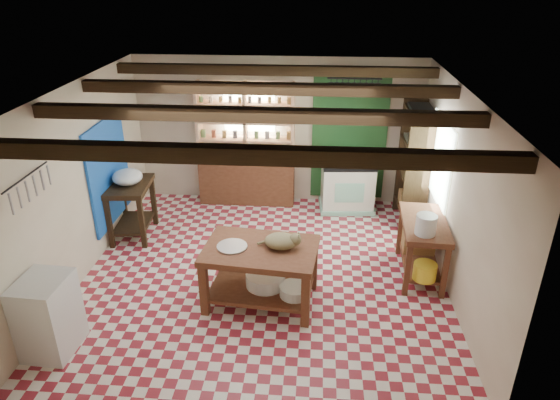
# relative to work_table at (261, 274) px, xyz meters

# --- Properties ---
(floor) EXTENTS (5.00, 5.00, 0.02)m
(floor) POSITION_rel_work_table_xyz_m (-0.03, 0.65, -0.41)
(floor) COLOR maroon
(floor) RESTS_ON ground
(ceiling) EXTENTS (5.00, 5.00, 0.02)m
(ceiling) POSITION_rel_work_table_xyz_m (-0.03, 0.65, 2.20)
(ceiling) COLOR #414246
(ceiling) RESTS_ON wall_back
(wall_back) EXTENTS (5.00, 0.04, 2.60)m
(wall_back) POSITION_rel_work_table_xyz_m (-0.03, 3.15, 0.90)
(wall_back) COLOR beige
(wall_back) RESTS_ON floor
(wall_front) EXTENTS (5.00, 0.04, 2.60)m
(wall_front) POSITION_rel_work_table_xyz_m (-0.03, -1.85, 0.90)
(wall_front) COLOR beige
(wall_front) RESTS_ON floor
(wall_left) EXTENTS (0.04, 5.00, 2.60)m
(wall_left) POSITION_rel_work_table_xyz_m (-2.53, 0.65, 0.90)
(wall_left) COLOR beige
(wall_left) RESTS_ON floor
(wall_right) EXTENTS (0.04, 5.00, 2.60)m
(wall_right) POSITION_rel_work_table_xyz_m (2.47, 0.65, 0.90)
(wall_right) COLOR beige
(wall_right) RESTS_ON floor
(ceiling_beams) EXTENTS (5.00, 3.80, 0.15)m
(ceiling_beams) POSITION_rel_work_table_xyz_m (-0.03, 0.65, 2.08)
(ceiling_beams) COLOR #2F1F10
(ceiling_beams) RESTS_ON ceiling
(blue_wall_patch) EXTENTS (0.04, 1.40, 1.60)m
(blue_wall_patch) POSITION_rel_work_table_xyz_m (-2.50, 1.55, 0.70)
(blue_wall_patch) COLOR blue
(blue_wall_patch) RESTS_ON wall_left
(green_wall_patch) EXTENTS (1.30, 0.04, 2.30)m
(green_wall_patch) POSITION_rel_work_table_xyz_m (1.22, 3.12, 0.85)
(green_wall_patch) COLOR #1D491F
(green_wall_patch) RESTS_ON wall_back
(window_back) EXTENTS (0.90, 0.02, 0.80)m
(window_back) POSITION_rel_work_table_xyz_m (-0.53, 3.13, 1.30)
(window_back) COLOR beige
(window_back) RESTS_ON wall_back
(window_right) EXTENTS (0.02, 1.30, 1.20)m
(window_right) POSITION_rel_work_table_xyz_m (2.45, 1.65, 1.00)
(window_right) COLOR beige
(window_right) RESTS_ON wall_right
(utensil_rail) EXTENTS (0.06, 0.90, 0.28)m
(utensil_rail) POSITION_rel_work_table_xyz_m (-2.47, -0.55, 1.38)
(utensil_rail) COLOR black
(utensil_rail) RESTS_ON wall_left
(pot_rack) EXTENTS (0.86, 0.12, 0.36)m
(pot_rack) POSITION_rel_work_table_xyz_m (1.22, 2.70, 1.78)
(pot_rack) COLOR black
(pot_rack) RESTS_ON ceiling
(shelving_unit) EXTENTS (1.70, 0.34, 2.20)m
(shelving_unit) POSITION_rel_work_table_xyz_m (-0.58, 2.96, 0.70)
(shelving_unit) COLOR #DEA880
(shelving_unit) RESTS_ON floor
(tall_rack) EXTENTS (0.40, 0.86, 2.00)m
(tall_rack) POSITION_rel_work_table_xyz_m (2.25, 2.45, 0.60)
(tall_rack) COLOR #2F1F10
(tall_rack) RESTS_ON floor
(work_table) EXTENTS (1.49, 1.07, 0.79)m
(work_table) POSITION_rel_work_table_xyz_m (0.00, 0.00, 0.00)
(work_table) COLOR brown
(work_table) RESTS_ON floor
(stove) EXTENTS (0.95, 0.68, 0.89)m
(stove) POSITION_rel_work_table_xyz_m (1.22, 2.80, 0.05)
(stove) COLOR beige
(stove) RESTS_ON floor
(prep_table) EXTENTS (0.68, 0.94, 0.90)m
(prep_table) POSITION_rel_work_table_xyz_m (-2.23, 1.57, 0.05)
(prep_table) COLOR #2F1F10
(prep_table) RESTS_ON floor
(white_cabinet) EXTENTS (0.54, 0.64, 0.92)m
(white_cabinet) POSITION_rel_work_table_xyz_m (-2.25, -1.07, 0.06)
(white_cabinet) COLOR silver
(white_cabinet) RESTS_ON floor
(right_counter) EXTENTS (0.65, 1.20, 0.84)m
(right_counter) POSITION_rel_work_table_xyz_m (2.15, 0.78, 0.02)
(right_counter) COLOR brown
(right_counter) RESTS_ON floor
(cat) EXTENTS (0.43, 0.34, 0.19)m
(cat) POSITION_rel_work_table_xyz_m (0.25, 0.02, 0.49)
(cat) COLOR #938356
(cat) RESTS_ON work_table
(steel_tray) EXTENTS (0.42, 0.42, 0.02)m
(steel_tray) POSITION_rel_work_table_xyz_m (-0.35, -0.01, 0.41)
(steel_tray) COLOR #9A9AA1
(steel_tray) RESTS_ON work_table
(basin_large) EXTENTS (0.56, 0.56, 0.18)m
(basin_large) POSITION_rel_work_table_xyz_m (0.05, 0.04, -0.10)
(basin_large) COLOR silver
(basin_large) RESTS_ON work_table
(basin_small) EXTENTS (0.42, 0.42, 0.13)m
(basin_small) POSITION_rel_work_table_xyz_m (0.44, -0.15, -0.12)
(basin_small) COLOR silver
(basin_small) RESTS_ON work_table
(kettle_left) EXTENTS (0.22, 0.22, 0.24)m
(kettle_left) POSITION_rel_work_table_xyz_m (0.97, 2.78, 0.61)
(kettle_left) COLOR #9A9AA1
(kettle_left) RESTS_ON stove
(kettle_right) EXTENTS (0.18, 0.18, 0.21)m
(kettle_right) POSITION_rel_work_table_xyz_m (1.32, 2.80, 0.59)
(kettle_right) COLOR black
(kettle_right) RESTS_ON stove
(enamel_bowl) EXTENTS (0.50, 0.50, 0.23)m
(enamel_bowl) POSITION_rel_work_table_xyz_m (-2.23, 1.57, 0.62)
(enamel_bowl) COLOR silver
(enamel_bowl) RESTS_ON prep_table
(white_bucket) EXTENTS (0.28, 0.28, 0.27)m
(white_bucket) POSITION_rel_work_table_xyz_m (2.08, 0.43, 0.57)
(white_bucket) COLOR silver
(white_bucket) RESTS_ON right_counter
(wicker_basket) EXTENTS (0.45, 0.37, 0.31)m
(wicker_basket) POSITION_rel_work_table_xyz_m (2.17, 1.08, -0.02)
(wicker_basket) COLOR olive
(wicker_basket) RESTS_ON right_counter
(yellow_tub) EXTENTS (0.32, 0.32, 0.22)m
(yellow_tub) POSITION_rel_work_table_xyz_m (2.13, 0.33, -0.06)
(yellow_tub) COLOR yellow
(yellow_tub) RESTS_ON right_counter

